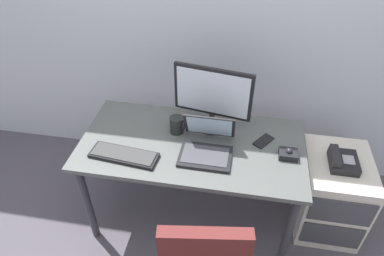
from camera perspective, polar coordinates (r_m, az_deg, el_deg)
ground_plane at (r=2.68m, az=0.00°, el=-13.89°), size 8.00×8.00×0.00m
desk at (r=2.21m, az=0.00°, el=-4.04°), size 1.40×0.71×0.71m
file_cabinet at (r=2.61m, az=21.89°, el=-9.96°), size 0.42×0.53×0.58m
desk_phone at (r=2.37m, az=23.60°, el=-5.01°), size 0.17×0.20×0.09m
monitor_main at (r=2.14m, az=3.42°, el=5.37°), size 0.49×0.18×0.44m
keyboard at (r=2.10m, az=-11.19°, el=-4.39°), size 0.42×0.18×0.03m
laptop at (r=2.07m, az=2.46°, el=-2.84°), size 0.31×0.32×0.22m
trackball_mouse at (r=2.13m, az=15.62°, el=-4.15°), size 0.11×0.09×0.07m
coffee_mug at (r=2.21m, az=-2.49°, el=0.52°), size 0.10×0.09×0.11m
cell_phone at (r=2.21m, az=11.72°, el=-2.12°), size 0.14×0.16×0.01m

